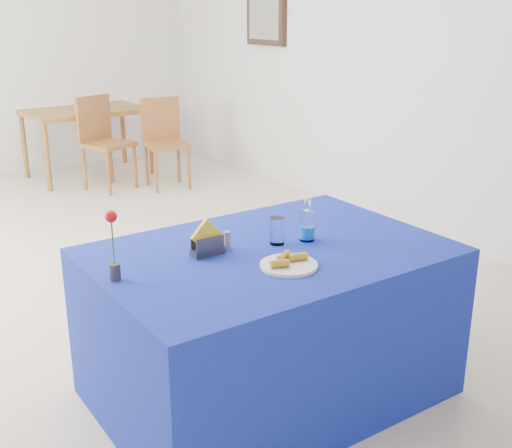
{
  "coord_description": "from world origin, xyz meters",
  "views": [
    {
      "loc": [
        -1.52,
        -4.08,
        1.82
      ],
      "look_at": [
        -0.03,
        -1.89,
        0.92
      ],
      "focal_mm": 45.0,
      "sensor_mm": 36.0,
      "label": 1
    }
  ],
  "objects_px": {
    "oak_table": "(86,116)",
    "chair_bg_right": "(164,136)",
    "blue_table": "(269,323)",
    "plate": "(289,265)",
    "chair_bg_left": "(102,136)",
    "water_bottle": "(307,226)"
  },
  "relations": [
    {
      "from": "oak_table",
      "to": "chair_bg_right",
      "type": "relative_size",
      "value": 1.41
    },
    {
      "from": "blue_table",
      "to": "oak_table",
      "type": "xyz_separation_m",
      "value": [
        0.82,
        4.67,
        0.3
      ]
    },
    {
      "from": "plate",
      "to": "oak_table",
      "type": "height_order",
      "value": "plate"
    },
    {
      "from": "oak_table",
      "to": "chair_bg_left",
      "type": "distance_m",
      "value": 0.6
    },
    {
      "from": "oak_table",
      "to": "water_bottle",
      "type": "bearing_deg",
      "value": -97.41
    },
    {
      "from": "plate",
      "to": "chair_bg_left",
      "type": "height_order",
      "value": "chair_bg_left"
    },
    {
      "from": "blue_table",
      "to": "chair_bg_right",
      "type": "distance_m",
      "value": 4.04
    },
    {
      "from": "chair_bg_left",
      "to": "chair_bg_right",
      "type": "bearing_deg",
      "value": -46.13
    },
    {
      "from": "chair_bg_left",
      "to": "plate",
      "type": "bearing_deg",
      "value": -121.35
    },
    {
      "from": "plate",
      "to": "chair_bg_left",
      "type": "relative_size",
      "value": 0.26
    },
    {
      "from": "blue_table",
      "to": "chair_bg_left",
      "type": "height_order",
      "value": "chair_bg_left"
    },
    {
      "from": "plate",
      "to": "chair_bg_right",
      "type": "relative_size",
      "value": 0.27
    },
    {
      "from": "water_bottle",
      "to": "blue_table",
      "type": "bearing_deg",
      "value": 179.3
    },
    {
      "from": "plate",
      "to": "blue_table",
      "type": "bearing_deg",
      "value": 75.56
    },
    {
      "from": "plate",
      "to": "oak_table",
      "type": "xyz_separation_m",
      "value": [
        0.88,
        4.89,
        -0.09
      ]
    },
    {
      "from": "chair_bg_left",
      "to": "oak_table",
      "type": "bearing_deg",
      "value": 64.34
    },
    {
      "from": "chair_bg_left",
      "to": "blue_table",
      "type": "bearing_deg",
      "value": -121.15
    },
    {
      "from": "blue_table",
      "to": "water_bottle",
      "type": "bearing_deg",
      "value": -0.7
    },
    {
      "from": "blue_table",
      "to": "oak_table",
      "type": "distance_m",
      "value": 4.75
    },
    {
      "from": "water_bottle",
      "to": "plate",
      "type": "bearing_deg",
      "value": -141.11
    },
    {
      "from": "blue_table",
      "to": "oak_table",
      "type": "height_order",
      "value": "blue_table"
    },
    {
      "from": "blue_table",
      "to": "chair_bg_left",
      "type": "bearing_deg",
      "value": 79.32
    }
  ]
}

